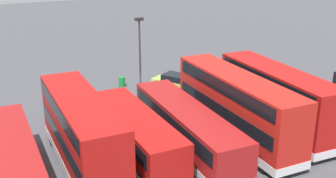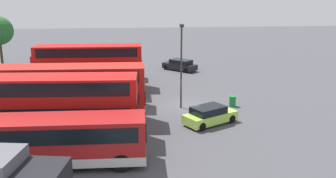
{
  "view_description": "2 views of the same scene",
  "coord_description": "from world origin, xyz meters",
  "px_view_note": "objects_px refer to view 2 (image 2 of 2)",
  "views": [
    {
      "loc": [
        12.38,
        30.77,
        12.86
      ],
      "look_at": [
        -2.63,
        1.36,
        1.18
      ],
      "focal_mm": 43.91,
      "sensor_mm": 36.0,
      "label": 1
    },
    {
      "loc": [
        -31.81,
        4.45,
        10.14
      ],
      "look_at": [
        -1.51,
        1.59,
        2.0
      ],
      "focal_mm": 40.21,
      "sensor_mm": 36.0,
      "label": 2
    }
  ],
  "objects_px": {
    "bus_double_decker_third": "(66,93)",
    "bus_single_deck_seventh": "(86,66)",
    "bus_single_deck_near_end": "(49,140)",
    "bus_single_deck_fourth": "(73,90)",
    "waste_bin_yellow": "(232,101)",
    "bus_single_deck_fifth": "(85,81)",
    "bus_double_decker_sixth": "(89,66)",
    "car_hatchback_silver": "(210,115)",
    "lamp_post_tall": "(181,59)",
    "car_small_green": "(180,65)",
    "bus_double_decker_second": "(55,107)"
  },
  "relations": [
    {
      "from": "bus_single_deck_fourth",
      "to": "car_hatchback_silver",
      "type": "distance_m",
      "value": 12.11
    },
    {
      "from": "bus_single_deck_near_end",
      "to": "waste_bin_yellow",
      "type": "height_order",
      "value": "bus_single_deck_near_end"
    },
    {
      "from": "bus_single_deck_near_end",
      "to": "waste_bin_yellow",
      "type": "bearing_deg",
      "value": -53.08
    },
    {
      "from": "bus_double_decker_sixth",
      "to": "waste_bin_yellow",
      "type": "relative_size",
      "value": 11.54
    },
    {
      "from": "bus_double_decker_sixth",
      "to": "car_small_green",
      "type": "bearing_deg",
      "value": -52.53
    },
    {
      "from": "bus_single_deck_near_end",
      "to": "bus_single_deck_fourth",
      "type": "xyz_separation_m",
      "value": [
        11.09,
        0.2,
        0.0
      ]
    },
    {
      "from": "bus_single_deck_fifth",
      "to": "car_hatchback_silver",
      "type": "height_order",
      "value": "bus_single_deck_fifth"
    },
    {
      "from": "bus_single_deck_fourth",
      "to": "bus_single_deck_seventh",
      "type": "xyz_separation_m",
      "value": [
        10.77,
        0.12,
        -0.0
      ]
    },
    {
      "from": "car_small_green",
      "to": "lamp_post_tall",
      "type": "xyz_separation_m",
      "value": [
        -15.51,
        1.86,
        3.61
      ]
    },
    {
      "from": "bus_single_deck_near_end",
      "to": "bus_double_decker_second",
      "type": "bearing_deg",
      "value": 4.23
    },
    {
      "from": "bus_double_decker_third",
      "to": "bus_single_deck_seventh",
      "type": "height_order",
      "value": "bus_double_decker_third"
    },
    {
      "from": "bus_single_deck_fifth",
      "to": "car_hatchback_silver",
      "type": "relative_size",
      "value": 2.28
    },
    {
      "from": "car_hatchback_silver",
      "to": "lamp_post_tall",
      "type": "xyz_separation_m",
      "value": [
        4.25,
        1.69,
        3.61
      ]
    },
    {
      "from": "bus_double_decker_third",
      "to": "waste_bin_yellow",
      "type": "distance_m",
      "value": 14.34
    },
    {
      "from": "waste_bin_yellow",
      "to": "bus_single_deck_near_end",
      "type": "bearing_deg",
      "value": 126.92
    },
    {
      "from": "bus_single_deck_fourth",
      "to": "lamp_post_tall",
      "type": "xyz_separation_m",
      "value": [
        -0.76,
        -9.3,
        2.69
      ]
    },
    {
      "from": "bus_single_deck_near_end",
      "to": "bus_double_decker_third",
      "type": "bearing_deg",
      "value": 1.19
    },
    {
      "from": "car_hatchback_silver",
      "to": "car_small_green",
      "type": "distance_m",
      "value": 19.77
    },
    {
      "from": "lamp_post_tall",
      "to": "waste_bin_yellow",
      "type": "height_order",
      "value": "lamp_post_tall"
    },
    {
      "from": "bus_double_decker_second",
      "to": "bus_double_decker_sixth",
      "type": "xyz_separation_m",
      "value": [
        14.04,
        -0.77,
        -0.0
      ]
    },
    {
      "from": "bus_double_decker_third",
      "to": "car_small_green",
      "type": "xyz_separation_m",
      "value": [
        18.65,
        -11.11,
        -1.75
      ]
    },
    {
      "from": "bus_single_deck_seventh",
      "to": "car_hatchback_silver",
      "type": "relative_size",
      "value": 2.61
    },
    {
      "from": "bus_single_deck_fourth",
      "to": "lamp_post_tall",
      "type": "relative_size",
      "value": 1.66
    },
    {
      "from": "bus_single_deck_fifth",
      "to": "lamp_post_tall",
      "type": "relative_size",
      "value": 1.42
    },
    {
      "from": "bus_single_deck_fourth",
      "to": "bus_single_deck_seventh",
      "type": "distance_m",
      "value": 10.77
    },
    {
      "from": "bus_single_deck_seventh",
      "to": "lamp_post_tall",
      "type": "xyz_separation_m",
      "value": [
        -11.53,
        -9.42,
        2.69
      ]
    },
    {
      "from": "bus_double_decker_third",
      "to": "lamp_post_tall",
      "type": "distance_m",
      "value": 9.94
    },
    {
      "from": "bus_single_deck_seventh",
      "to": "waste_bin_yellow",
      "type": "bearing_deg",
      "value": -129.5
    },
    {
      "from": "lamp_post_tall",
      "to": "waste_bin_yellow",
      "type": "distance_m",
      "value": 6.0
    },
    {
      "from": "bus_single_deck_near_end",
      "to": "bus_double_decker_second",
      "type": "height_order",
      "value": "bus_double_decker_second"
    },
    {
      "from": "bus_single_deck_near_end",
      "to": "car_small_green",
      "type": "xyz_separation_m",
      "value": [
        25.85,
        -10.96,
        -0.92
      ]
    },
    {
      "from": "bus_single_deck_fifth",
      "to": "lamp_post_tall",
      "type": "distance_m",
      "value": 10.0
    },
    {
      "from": "bus_double_decker_third",
      "to": "bus_double_decker_sixth",
      "type": "relative_size",
      "value": 1.11
    },
    {
      "from": "bus_single_deck_near_end",
      "to": "waste_bin_yellow",
      "type": "relative_size",
      "value": 11.99
    },
    {
      "from": "bus_single_deck_near_end",
      "to": "car_small_green",
      "type": "distance_m",
      "value": 28.09
    },
    {
      "from": "car_hatchback_silver",
      "to": "lamp_post_tall",
      "type": "distance_m",
      "value": 5.83
    },
    {
      "from": "bus_single_deck_fourth",
      "to": "car_small_green",
      "type": "relative_size",
      "value": 2.74
    },
    {
      "from": "bus_double_decker_third",
      "to": "car_small_green",
      "type": "distance_m",
      "value": 21.78
    },
    {
      "from": "bus_single_deck_seventh",
      "to": "bus_single_deck_near_end",
      "type": "bearing_deg",
      "value": -179.15
    },
    {
      "from": "bus_single_deck_fourth",
      "to": "car_small_green",
      "type": "height_order",
      "value": "bus_single_deck_fourth"
    },
    {
      "from": "bus_single_deck_fourth",
      "to": "waste_bin_yellow",
      "type": "relative_size",
      "value": 12.77
    },
    {
      "from": "bus_single_deck_near_end",
      "to": "bus_single_deck_fifth",
      "type": "xyz_separation_m",
      "value": [
        14.46,
        -0.4,
        -0.0
      ]
    },
    {
      "from": "bus_single_deck_near_end",
      "to": "bus_single_deck_fourth",
      "type": "relative_size",
      "value": 0.94
    },
    {
      "from": "lamp_post_tall",
      "to": "bus_single_deck_fifth",
      "type": "bearing_deg",
      "value": 64.61
    },
    {
      "from": "bus_double_decker_second",
      "to": "bus_single_deck_seventh",
      "type": "height_order",
      "value": "bus_double_decker_second"
    },
    {
      "from": "bus_single_deck_seventh",
      "to": "waste_bin_yellow",
      "type": "xyz_separation_m",
      "value": [
        -11.57,
        -14.03,
        -1.15
      ]
    },
    {
      "from": "bus_single_deck_near_end",
      "to": "bus_double_decker_sixth",
      "type": "xyz_separation_m",
      "value": [
        17.82,
        -0.49,
        0.83
      ]
    },
    {
      "from": "bus_single_deck_fifth",
      "to": "bus_double_decker_sixth",
      "type": "distance_m",
      "value": 3.45
    },
    {
      "from": "bus_single_deck_near_end",
      "to": "bus_single_deck_seventh",
      "type": "height_order",
      "value": "same"
    },
    {
      "from": "bus_single_deck_near_end",
      "to": "bus_double_decker_third",
      "type": "relative_size",
      "value": 0.94
    }
  ]
}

